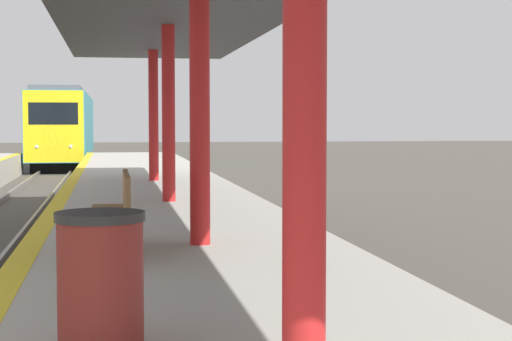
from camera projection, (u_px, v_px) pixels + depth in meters
train at (65, 127)px, 49.72m from camera, size 2.82×20.55×4.22m
station_canopy at (180, 2)px, 13.19m from camera, size 4.17×23.02×3.53m
trash_bin at (101, 281)px, 5.66m from camera, size 0.60×0.60×0.92m
bench at (116, 210)px, 9.89m from camera, size 0.44×1.77×0.92m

